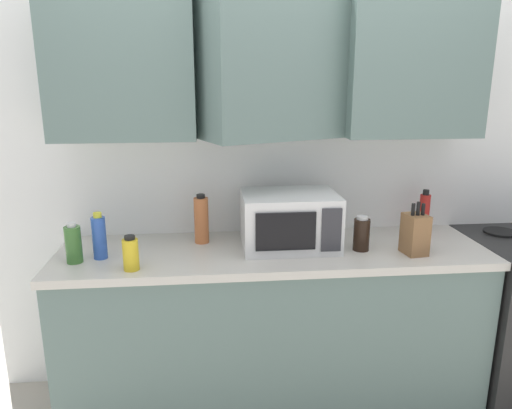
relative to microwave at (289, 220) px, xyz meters
name	(u,v)px	position (x,y,z in m)	size (l,w,h in m)	color
wall_back_with_cabinets	(268,112)	(-0.09, 0.21, 0.53)	(3.05, 0.57, 2.60)	white
counter_run	(272,327)	(-0.09, -0.02, -0.59)	(2.18, 0.63, 0.90)	slate
microwave	(289,220)	(0.00, 0.00, 0.00)	(0.48, 0.37, 0.28)	silver
knife_block	(415,234)	(0.60, -0.17, -0.04)	(0.12, 0.13, 0.27)	brown
bottle_yellow_mustard	(131,254)	(-0.76, -0.24, -0.06)	(0.07, 0.07, 0.16)	gold
bottle_green_oil	(73,244)	(-1.04, -0.12, -0.05)	(0.08, 0.08, 0.19)	#386B2D
bottle_blue_cleaner	(99,237)	(-0.93, -0.08, -0.03)	(0.07, 0.07, 0.23)	#2D56B7
bottle_spice_jar	(201,220)	(-0.45, 0.11, -0.02)	(0.08, 0.08, 0.26)	#BC6638
bottle_red_sauce	(424,213)	(0.78, 0.13, -0.02)	(0.06, 0.06, 0.25)	red
bottle_soy_dark	(362,234)	(0.35, -0.09, -0.06)	(0.08, 0.08, 0.18)	black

